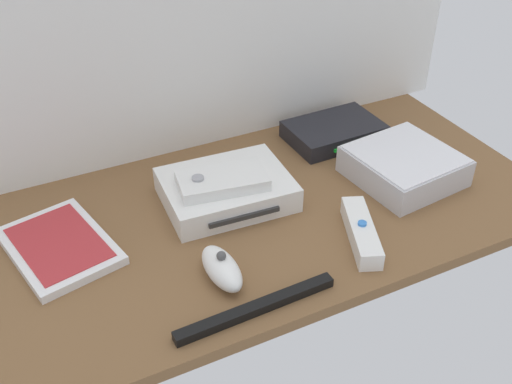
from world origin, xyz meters
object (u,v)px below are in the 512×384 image
game_console (227,190)px  sensor_bar (256,308)px  remote_classic_pad (222,180)px  mini_computer (404,166)px  network_router (334,131)px  remote_wand (361,232)px  remote_nunchuk (222,268)px  game_case (59,246)px

game_console → sensor_bar: 26.29cm
remote_classic_pad → sensor_bar: size_ratio=0.65×
mini_computer → network_router: size_ratio=1.03×
remote_wand → remote_nunchuk: bearing=-161.7°
remote_classic_pad → remote_wand: bearing=-38.5°
remote_nunchuk → remote_classic_pad: bearing=64.0°
network_router → mini_computer: bearing=-79.1°
game_console → game_case: (-28.29, -0.41, -1.44)cm
mini_computer → game_case: 59.81cm
network_router → sensor_bar: size_ratio=0.76×
network_router → remote_classic_pad: (-28.68, -10.75, 3.71)cm
remote_nunchuk → sensor_bar: 8.26cm
game_console → game_case: bearing=-175.6°
network_router → game_case: bearing=-171.3°
mini_computer → remote_wand: size_ratio=1.24×
mini_computer → remote_wand: mini_computer is taller
game_case → remote_classic_pad: bearing=-14.2°
game_console → mini_computer: (31.04, -7.79, 0.44)cm
mini_computer → remote_nunchuk: mini_computer is taller
mini_computer → remote_nunchuk: (-39.53, -9.53, -0.60)cm
remote_nunchuk → remote_classic_pad: (7.16, 15.95, 3.37)cm
network_router → remote_nunchuk: 44.69cm
remote_wand → sensor_bar: 22.44cm
game_console → remote_nunchuk: (-8.50, -17.32, -0.16)cm
mini_computer → sensor_bar: mini_computer is taller
remote_nunchuk → remote_classic_pad: 17.80cm
game_case → network_router: bearing=-2.2°
remote_wand → game_case: bearing=178.7°
network_router → remote_wand: 30.98cm
mini_computer → network_router: 17.59cm
network_router → remote_nunchuk: remote_nunchuk is taller
remote_wand → remote_classic_pad: 23.92cm
remote_wand → sensor_bar: (-21.46, -6.49, -0.81)cm
remote_nunchuk → network_router: bearing=34.8°
game_console → sensor_bar: game_console is taller
game_case → network_router: network_router is taller
sensor_bar → game_console: bearing=73.1°
remote_nunchuk → sensor_bar: (1.58, -8.00, -1.34)cm
mini_computer → network_router: mini_computer is taller
game_console → remote_nunchuk: remote_nunchuk is taller
sensor_bar → game_case: bearing=129.0°
sensor_bar → network_router: bearing=43.7°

